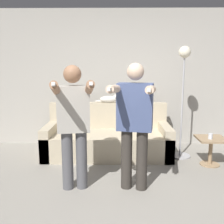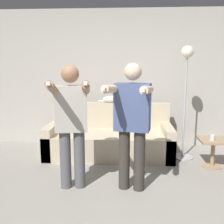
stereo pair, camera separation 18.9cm
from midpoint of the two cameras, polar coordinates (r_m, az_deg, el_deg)
The scene contains 9 objects.
ground_plane at distance 3.07m, azimuth 2.83°, elevation -20.46°, with size 16.00×16.00×0.00m, color gray.
wall_back at distance 5.13m, azimuth 3.37°, elevation 7.28°, with size 10.00×0.05×2.60m.
couch at distance 4.63m, azimuth 0.64°, elevation -6.00°, with size 2.15×0.91×0.88m.
person_left at distance 3.25m, azimuth -7.22°, elevation -1.59°, with size 0.54×0.71×1.57m.
person_right at distance 3.20m, azimuth 6.06°, elevation -1.52°, with size 0.59×0.74×1.59m.
cat at distance 4.82m, azimuth 1.06°, elevation 2.84°, with size 0.43×0.14×0.15m.
floor_lamp at distance 4.48m, azimuth 16.96°, elevation 5.98°, with size 0.36×0.36×1.87m.
side_table at distance 4.39m, azimuth 22.33°, elevation -7.08°, with size 0.43×0.43×0.44m.
cup at distance 4.27m, azimuth 22.24°, elevation -5.20°, with size 0.07×0.07×0.09m.
Camera 2 is at (0.12, -2.63, 1.57)m, focal length 42.00 mm.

